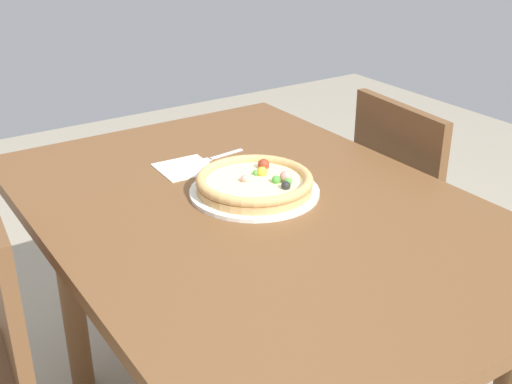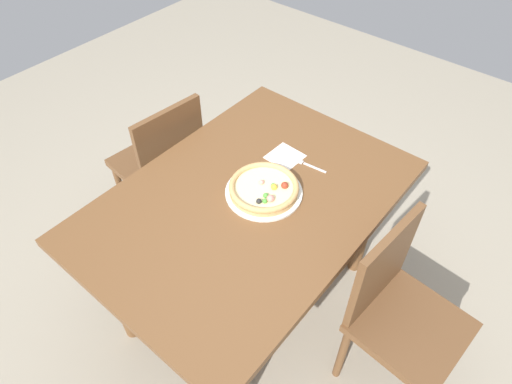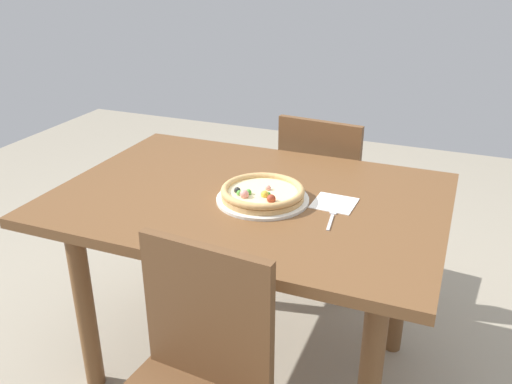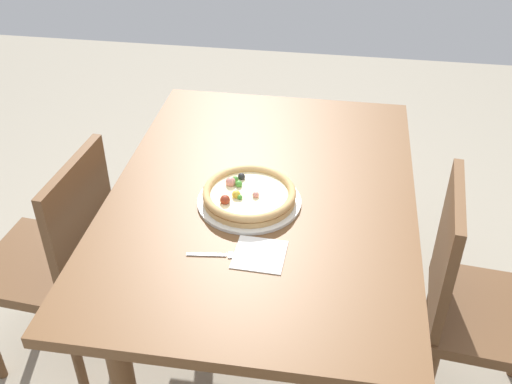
{
  "view_description": "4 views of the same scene",
  "coord_description": "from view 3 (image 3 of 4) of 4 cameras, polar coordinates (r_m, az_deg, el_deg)",
  "views": [
    {
      "loc": [
        -1.15,
        0.76,
        1.44
      ],
      "look_at": [
        0.03,
        -0.02,
        0.78
      ],
      "focal_mm": 45.8,
      "sensor_mm": 36.0,
      "label": 1
    },
    {
      "loc": [
        -0.94,
        -0.82,
        2.09
      ],
      "look_at": [
        0.03,
        -0.02,
        0.78
      ],
      "focal_mm": 31.41,
      "sensor_mm": 36.0,
      "label": 2
    },
    {
      "loc": [
        0.67,
        -1.61,
        1.55
      ],
      "look_at": [
        0.03,
        -0.02,
        0.78
      ],
      "focal_mm": 38.08,
      "sensor_mm": 36.0,
      "label": 3
    },
    {
      "loc": [
        1.53,
        0.22,
        1.86
      ],
      "look_at": [
        0.03,
        -0.02,
        0.78
      ],
      "focal_mm": 42.23,
      "sensor_mm": 36.0,
      "label": 4
    }
  ],
  "objects": [
    {
      "name": "pizza",
      "position": [
        1.85,
        0.69,
        -0.06
      ],
      "size": [
        0.29,
        0.29,
        0.05
      ],
      "color": "tan",
      "rests_on": "plate"
    },
    {
      "name": "napkin",
      "position": [
        1.86,
        8.22,
        -1.17
      ],
      "size": [
        0.15,
        0.15,
        0.0
      ],
      "primitive_type": "cube",
      "rotation": [
        0.0,
        0.0,
        -0.04
      ],
      "color": "white",
      "rests_on": "dining_table"
    },
    {
      "name": "dining_table",
      "position": [
        1.96,
        -0.67,
        -3.1
      ],
      "size": [
        1.35,
        0.95,
        0.76
      ],
      "color": "brown",
      "rests_on": "ground"
    },
    {
      "name": "chair_far",
      "position": [
        2.59,
        7.32,
        -0.31
      ],
      "size": [
        0.44,
        0.44,
        0.88
      ],
      "rotation": [
        0.0,
        0.0,
        -0.1
      ],
      "color": "brown",
      "rests_on": "ground"
    },
    {
      "name": "plate",
      "position": [
        1.86,
        0.71,
        -0.75
      ],
      "size": [
        0.32,
        0.32,
        0.01
      ],
      "primitive_type": "cylinder",
      "color": "silver",
      "rests_on": "dining_table"
    },
    {
      "name": "fork",
      "position": [
        1.77,
        8.0,
        -2.56
      ],
      "size": [
        0.04,
        0.17,
        0.0
      ],
      "rotation": [
        0.0,
        0.0,
        1.69
      ],
      "color": "silver",
      "rests_on": "dining_table"
    },
    {
      "name": "ground_plane",
      "position": [
        2.33,
        -0.59,
        -17.59
      ],
      "size": [
        6.0,
        6.0,
        0.0
      ],
      "primitive_type": "plane",
      "color": "#9E937F"
    }
  ]
}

